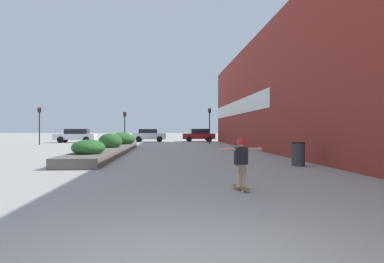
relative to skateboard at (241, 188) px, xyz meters
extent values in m
cube|color=maroon|center=(4.72, 13.16, 3.92)|extent=(0.60, 39.72, 7.97)
cube|color=white|center=(4.38, 22.54, 3.29)|extent=(0.06, 20.95, 1.20)
cube|color=#605B54|center=(-5.06, 12.12, 0.13)|extent=(1.78, 15.43, 0.40)
ellipsoid|color=#286028|center=(-5.09, 7.07, 0.59)|extent=(1.41, 1.64, 0.69)
ellipsoid|color=#286028|center=(-5.00, 12.21, 0.68)|extent=(1.35, 1.28, 0.93)
ellipsoid|color=#286028|center=(-4.99, 16.99, 0.68)|extent=(1.95, 1.96, 0.93)
cube|color=olive|center=(0.00, 0.00, 0.01)|extent=(0.33, 0.73, 0.01)
cylinder|color=beige|center=(-0.13, 0.22, -0.04)|extent=(0.06, 0.06, 0.05)
cylinder|color=beige|center=(0.01, 0.26, -0.04)|extent=(0.06, 0.06, 0.05)
cylinder|color=beige|center=(-0.01, -0.26, -0.04)|extent=(0.06, 0.06, 0.05)
cylinder|color=beige|center=(0.13, -0.22, -0.04)|extent=(0.06, 0.06, 0.05)
cylinder|color=tan|center=(-0.06, -0.01, 0.28)|extent=(0.11, 0.11, 0.52)
cylinder|color=tan|center=(0.06, 0.01, 0.28)|extent=(0.11, 0.11, 0.52)
cube|color=gray|center=(0.00, 0.00, 0.45)|extent=(0.22, 0.19, 0.19)
cube|color=black|center=(0.00, 0.00, 0.74)|extent=(0.32, 0.21, 0.41)
cylinder|color=tan|center=(-0.33, -0.08, 0.90)|extent=(0.39, 0.16, 0.07)
cylinder|color=tan|center=(0.33, 0.08, 0.90)|extent=(0.39, 0.16, 0.07)
sphere|color=tan|center=(0.00, 0.00, 1.03)|extent=(0.17, 0.17, 0.17)
sphere|color=red|center=(0.00, 0.00, 1.06)|extent=(0.19, 0.19, 0.19)
cylinder|color=#38383D|center=(3.42, 5.19, 0.38)|extent=(0.51, 0.51, 0.89)
cylinder|color=black|center=(3.42, 5.19, 0.85)|extent=(0.54, 0.54, 0.05)
cube|color=silver|center=(-3.78, 32.59, 0.62)|extent=(3.85, 1.81, 0.70)
cube|color=black|center=(-3.93, 32.59, 1.20)|extent=(2.12, 1.59, 0.47)
cylinder|color=black|center=(-2.59, 33.45, 0.27)|extent=(0.67, 0.22, 0.67)
cylinder|color=black|center=(-2.59, 31.74, 0.27)|extent=(0.67, 0.22, 0.67)
cylinder|color=black|center=(-4.97, 33.45, 0.27)|extent=(0.67, 0.22, 0.67)
cylinder|color=black|center=(-4.97, 31.74, 0.27)|extent=(0.67, 0.22, 0.67)
cube|color=silver|center=(-11.82, 30.68, 0.59)|extent=(4.39, 1.75, 0.63)
cube|color=black|center=(-11.64, 30.68, 1.17)|extent=(2.42, 1.54, 0.54)
cylinder|color=black|center=(-13.18, 29.85, 0.28)|extent=(0.69, 0.22, 0.69)
cylinder|color=black|center=(-13.18, 31.51, 0.28)|extent=(0.69, 0.22, 0.69)
cylinder|color=black|center=(-10.46, 29.85, 0.28)|extent=(0.69, 0.22, 0.69)
cylinder|color=black|center=(-10.46, 31.51, 0.28)|extent=(0.69, 0.22, 0.69)
cube|color=silver|center=(9.92, 29.98, 0.61)|extent=(4.70, 1.80, 0.73)
cube|color=black|center=(10.11, 29.98, 1.21)|extent=(2.58, 1.59, 0.49)
cylinder|color=black|center=(8.46, 29.13, 0.24)|extent=(0.62, 0.22, 0.62)
cylinder|color=black|center=(8.46, 30.84, 0.24)|extent=(0.62, 0.22, 0.62)
cylinder|color=black|center=(11.38, 29.13, 0.24)|extent=(0.62, 0.22, 0.62)
cylinder|color=black|center=(11.38, 30.84, 0.24)|extent=(0.62, 0.22, 0.62)
cube|color=maroon|center=(2.11, 33.47, 0.57)|extent=(3.87, 1.89, 0.65)
cube|color=black|center=(2.27, 33.47, 1.18)|extent=(2.13, 1.67, 0.57)
cylinder|color=black|center=(0.91, 32.57, 0.25)|extent=(0.63, 0.22, 0.63)
cylinder|color=black|center=(0.91, 34.37, 0.25)|extent=(0.63, 0.22, 0.63)
cylinder|color=black|center=(3.31, 32.57, 0.25)|extent=(0.63, 0.22, 0.63)
cylinder|color=black|center=(3.31, 34.37, 0.25)|extent=(0.63, 0.22, 0.63)
cylinder|color=black|center=(-5.90, 26.36, 1.31)|extent=(0.11, 0.11, 2.75)
cube|color=black|center=(-5.90, 26.36, 2.90)|extent=(0.28, 0.20, 0.45)
sphere|color=red|center=(-5.90, 26.24, 3.05)|extent=(0.15, 0.15, 0.15)
sphere|color=#2D2823|center=(-5.90, 26.24, 2.90)|extent=(0.15, 0.15, 0.15)
sphere|color=#2D2823|center=(-5.90, 26.24, 2.75)|extent=(0.15, 0.15, 0.15)
cylinder|color=black|center=(2.55, 26.20, 1.50)|extent=(0.11, 0.11, 3.13)
cube|color=black|center=(2.55, 26.20, 3.28)|extent=(0.28, 0.20, 0.45)
sphere|color=red|center=(2.55, 26.08, 3.43)|extent=(0.15, 0.15, 0.15)
sphere|color=#2D2823|center=(2.55, 26.08, 3.28)|extent=(0.15, 0.15, 0.15)
sphere|color=#2D2823|center=(2.55, 26.08, 3.13)|extent=(0.15, 0.15, 0.15)
cylinder|color=black|center=(-13.82, 25.54, 1.47)|extent=(0.11, 0.11, 3.08)
cube|color=black|center=(-13.82, 25.54, 3.24)|extent=(0.28, 0.20, 0.45)
sphere|color=red|center=(-13.82, 25.42, 3.39)|extent=(0.15, 0.15, 0.15)
sphere|color=#2D2823|center=(-13.82, 25.42, 3.24)|extent=(0.15, 0.15, 0.15)
sphere|color=#2D2823|center=(-13.82, 25.42, 3.09)|extent=(0.15, 0.15, 0.15)
camera|label=1|loc=(-1.73, -7.89, 1.36)|focal=32.00mm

